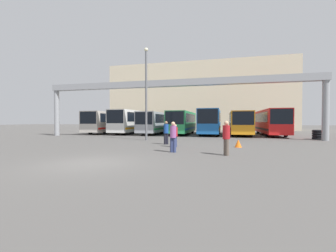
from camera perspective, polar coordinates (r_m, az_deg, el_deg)
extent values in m
plane|color=#514F4C|center=(10.43, -19.25, -8.97)|extent=(200.00, 200.00, 0.00)
cube|color=beige|center=(52.37, 7.94, 7.02)|extent=(38.86, 12.00, 14.17)
cylinder|color=gray|center=(31.57, -26.39, 2.91)|extent=(0.60, 0.60, 5.63)
cylinder|color=gray|center=(25.70, 35.14, 3.21)|extent=(0.60, 0.60, 5.63)
cube|color=gray|center=(24.99, 0.88, 10.80)|extent=(30.29, 0.80, 0.70)
cube|color=beige|center=(35.17, -14.89, 1.10)|extent=(2.60, 10.51, 2.81)
cube|color=black|center=(30.70, -19.65, 2.01)|extent=(2.39, 0.06, 1.57)
cube|color=black|center=(35.17, -14.90, 1.94)|extent=(2.63, 8.94, 1.18)
cube|color=red|center=(35.18, -14.88, -0.37)|extent=(2.63, 9.99, 0.24)
cylinder|color=black|center=(33.26, -19.06, -1.16)|extent=(0.28, 0.93, 0.93)
cylinder|color=black|center=(32.07, -15.65, -1.23)|extent=(0.28, 0.93, 0.93)
cylinder|color=black|center=(38.32, -14.23, -0.82)|extent=(0.28, 0.93, 0.93)
cylinder|color=black|center=(37.29, -11.15, -0.86)|extent=(0.28, 0.93, 0.93)
cube|color=silver|center=(34.39, -8.54, 1.27)|extent=(2.51, 12.48, 2.98)
cube|color=black|center=(28.76, -13.34, 2.35)|extent=(2.31, 0.06, 1.67)
cube|color=black|center=(34.39, -8.55, 2.19)|extent=(2.54, 10.60, 1.25)
cube|color=orange|center=(34.40, -8.54, -0.32)|extent=(2.54, 11.85, 0.24)
cylinder|color=black|center=(31.70, -12.80, -1.18)|extent=(0.28, 1.00, 1.00)
cylinder|color=black|center=(30.77, -9.17, -1.24)|extent=(0.28, 1.00, 1.00)
cylinder|color=black|center=(38.06, -8.03, -0.75)|extent=(0.28, 1.00, 1.00)
cylinder|color=black|center=(37.29, -4.91, -0.79)|extent=(0.28, 1.00, 1.00)
cube|color=#999EA5|center=(32.72, -2.66, 1.01)|extent=(2.41, 11.67, 2.67)
cube|color=black|center=(27.21, -6.21, 1.97)|extent=(2.22, 0.06, 1.50)
cube|color=black|center=(32.72, -2.66, 1.86)|extent=(2.44, 9.92, 1.12)
cube|color=#268C4C|center=(32.74, -2.66, -0.49)|extent=(2.44, 11.08, 0.24)
cylinder|color=black|center=(29.99, -6.38, -1.27)|extent=(0.28, 1.02, 1.02)
cylinder|color=black|center=(29.32, -2.55, -1.32)|extent=(0.28, 1.02, 1.02)
cylinder|color=black|center=(36.17, -2.75, -0.83)|extent=(0.28, 1.02, 1.02)
cylinder|color=black|center=(35.62, 0.47, -0.86)|extent=(0.28, 1.02, 1.02)
cube|color=#268C4C|center=(31.07, 3.66, 1.05)|extent=(2.43, 10.13, 2.73)
cube|color=black|center=(26.13, 1.64, 2.11)|extent=(2.23, 0.06, 1.53)
cube|color=black|center=(31.07, 3.66, 1.97)|extent=(2.46, 8.61, 1.15)
cube|color=#1966B2|center=(31.09, 3.65, -0.57)|extent=(2.46, 9.62, 0.24)
cylinder|color=black|center=(28.55, 0.54, -1.49)|extent=(0.28, 0.92, 0.92)
cylinder|color=black|center=(28.13, 4.71, -1.54)|extent=(0.28, 0.92, 0.92)
cylinder|color=black|center=(34.08, 2.78, -1.04)|extent=(0.28, 0.92, 0.92)
cylinder|color=black|center=(33.73, 6.29, -1.07)|extent=(0.28, 0.92, 0.92)
cube|color=#1959A5|center=(30.74, 10.69, 1.22)|extent=(2.50, 10.40, 2.95)
cube|color=black|center=(25.58, 9.99, 2.45)|extent=(2.30, 0.06, 1.65)
cube|color=black|center=(30.75, 10.70, 2.25)|extent=(2.53, 8.84, 1.24)
cube|color=orange|center=(30.76, 10.68, -0.53)|extent=(2.53, 9.88, 0.24)
cylinder|color=black|center=(27.96, 8.09, -1.46)|extent=(0.28, 1.02, 1.02)
cylinder|color=black|center=(27.82, 12.56, -1.49)|extent=(0.28, 1.02, 1.02)
cylinder|color=black|center=(33.75, 9.13, -1.00)|extent=(0.28, 1.02, 1.02)
cylinder|color=black|center=(33.63, 12.84, -1.02)|extent=(0.28, 1.02, 1.02)
cube|color=orange|center=(30.73, 17.79, 0.90)|extent=(2.47, 10.37, 2.64)
cube|color=black|center=(25.58, 18.52, 1.91)|extent=(2.27, 0.06, 1.48)
cube|color=black|center=(30.73, 17.79, 1.80)|extent=(2.50, 8.81, 1.11)
cube|color=red|center=(30.75, 17.78, -0.67)|extent=(2.50, 9.85, 0.24)
cylinder|color=black|center=(27.81, 15.94, -1.57)|extent=(0.28, 0.97, 0.97)
cylinder|color=black|center=(27.96, 20.34, -1.58)|extent=(0.28, 0.97, 0.97)
cylinder|color=black|center=(33.61, 15.63, -1.08)|extent=(0.28, 0.97, 0.97)
cylinder|color=black|center=(33.73, 19.28, -1.10)|extent=(0.28, 0.97, 0.97)
cube|color=red|center=(31.87, 24.55, 1.06)|extent=(2.40, 11.72, 2.86)
cube|color=black|center=(26.15, 26.87, 2.17)|extent=(2.21, 0.06, 1.60)
cube|color=black|center=(31.87, 24.56, 2.01)|extent=(2.43, 9.96, 1.20)
cube|color=black|center=(31.88, 24.54, -0.59)|extent=(2.43, 11.13, 0.24)
cylinder|color=black|center=(28.49, 23.66, -1.50)|extent=(0.28, 1.03, 1.03)
cylinder|color=black|center=(28.90, 27.73, -1.50)|extent=(0.28, 1.03, 1.03)
cylinder|color=black|center=(34.97, 21.89, -0.99)|extent=(0.28, 1.03, 1.03)
cylinder|color=black|center=(35.31, 25.24, -1.00)|extent=(0.28, 1.03, 1.03)
cylinder|color=brown|center=(12.36, 14.75, -5.27)|extent=(0.20, 0.20, 0.88)
cylinder|color=brown|center=(12.52, 14.39, -5.19)|extent=(0.20, 0.20, 0.88)
cylinder|color=#A5191E|center=(12.38, 14.59, -1.52)|extent=(0.39, 0.39, 0.73)
sphere|color=tan|center=(12.36, 14.60, 0.73)|extent=(0.24, 0.24, 0.24)
cylinder|color=black|center=(17.77, -0.24, -3.26)|extent=(0.20, 0.20, 0.87)
cylinder|color=black|center=(17.70, -0.73, -3.28)|extent=(0.20, 0.20, 0.87)
cylinder|color=navy|center=(17.69, -0.49, -0.70)|extent=(0.38, 0.38, 0.72)
sphere|color=#8C6647|center=(17.68, -0.49, 0.86)|extent=(0.24, 0.24, 0.24)
cylinder|color=navy|center=(15.77, 1.73, -4.03)|extent=(0.18, 0.18, 0.77)
cylinder|color=navy|center=(15.90, 1.97, -3.99)|extent=(0.18, 0.18, 0.77)
cylinder|color=#A5191E|center=(15.79, 1.85, -1.47)|extent=(0.33, 0.33, 0.64)
sphere|color=tan|center=(15.77, 1.85, 0.06)|extent=(0.21, 0.21, 0.21)
cylinder|color=navy|center=(13.25, 0.94, -4.85)|extent=(0.20, 0.20, 0.86)
cylinder|color=navy|center=(13.21, 1.65, -4.87)|extent=(0.20, 0.20, 0.86)
cylinder|color=#8C4C8C|center=(13.17, 1.30, -1.47)|extent=(0.37, 0.37, 0.71)
sphere|color=tan|center=(13.16, 1.30, 0.59)|extent=(0.23, 0.23, 0.23)
cone|color=orange|center=(16.50, 17.40, -4.22)|extent=(0.49, 0.49, 0.55)
torus|color=black|center=(26.90, 33.77, -2.61)|extent=(1.04, 1.04, 0.24)
torus|color=black|center=(26.88, 33.78, -2.10)|extent=(1.04, 1.04, 0.24)
torus|color=black|center=(26.87, 33.79, -1.59)|extent=(1.04, 1.04, 0.24)
torus|color=black|center=(26.86, 33.79, -1.07)|extent=(1.04, 1.04, 0.24)
cylinder|color=#595B60|center=(21.67, -5.55, 7.61)|extent=(0.20, 0.20, 8.47)
sphere|color=beige|center=(22.58, -5.58, 18.74)|extent=(0.36, 0.36, 0.36)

